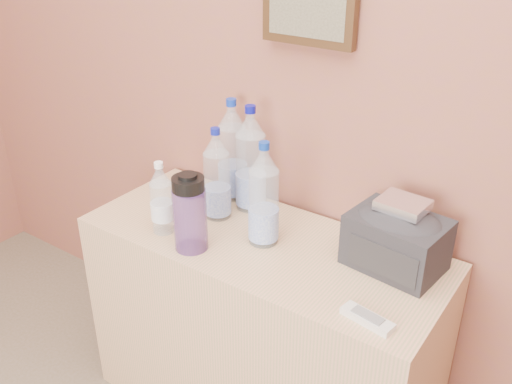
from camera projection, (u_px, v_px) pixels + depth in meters
picture_frame at (309, 1)px, 1.62m from camera, size 0.30×0.03×0.25m
dresser at (261, 330)px, 1.93m from camera, size 1.15×0.48×0.72m
pet_large_a at (217, 179)px, 1.84m from camera, size 0.08×0.08×0.31m
pet_large_b at (232, 155)px, 1.95m from camera, size 0.10×0.10×0.36m
pet_large_c at (251, 164)px, 1.88m from camera, size 0.10×0.10×0.36m
pet_large_d at (264, 199)px, 1.69m from camera, size 0.09×0.09×0.33m
pet_small at (162, 202)px, 1.76m from camera, size 0.07×0.07×0.24m
nalgene_bottle at (190, 213)px, 1.67m from camera, size 0.10×0.10×0.25m
sunglasses at (200, 192)px, 2.01m from camera, size 0.15×0.13×0.04m
ac_remote at (367, 319)px, 1.42m from camera, size 0.14×0.07×0.02m
toiletry_bag at (397, 239)px, 1.60m from camera, size 0.28×0.22×0.18m
foil_packet at (403, 205)px, 1.57m from camera, size 0.14×0.12×0.03m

